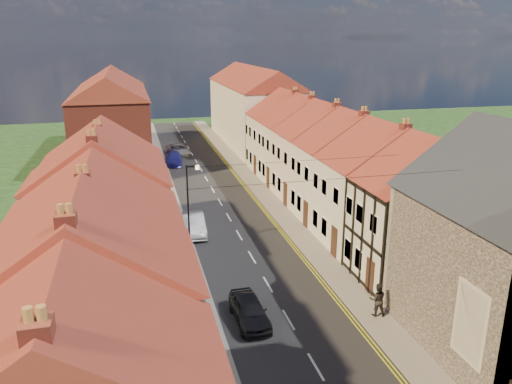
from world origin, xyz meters
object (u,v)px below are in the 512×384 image
at_px(car_far, 174,159).
at_px(car_distant, 178,150).
at_px(pedestrian_right, 377,300).
at_px(car_near, 249,310).
at_px(car_mid, 194,224).
at_px(lamppost, 189,202).

height_order(car_far, car_distant, car_far).
bearing_deg(car_distant, car_far, -110.99).
bearing_deg(pedestrian_right, car_near, 4.96).
bearing_deg(car_mid, car_near, -82.82).
distance_m(car_far, car_distant, 4.97).
relative_size(car_mid, pedestrian_right, 2.44).
xyz_separation_m(lamppost, car_distant, (2.13, 30.00, -2.89)).
bearing_deg(car_near, car_far, 89.74).
height_order(car_near, car_mid, car_mid).
relative_size(lamppost, car_distant, 1.28).
distance_m(car_near, car_mid, 12.95).
bearing_deg(car_mid, lamppost, -98.83).
bearing_deg(car_mid, car_distant, 88.65).
height_order(lamppost, car_near, lamppost).
bearing_deg(car_distant, car_mid, -102.28).
xyz_separation_m(lamppost, car_far, (1.10, 25.13, -2.86)).
relative_size(lamppost, car_mid, 1.36).
height_order(car_far, pedestrian_right, pedestrian_right).
bearing_deg(lamppost, car_mid, 79.27).
bearing_deg(car_distant, pedestrian_right, -90.34).
xyz_separation_m(car_mid, pedestrian_right, (7.77, -14.08, 0.30)).
relative_size(car_mid, car_far, 0.95).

